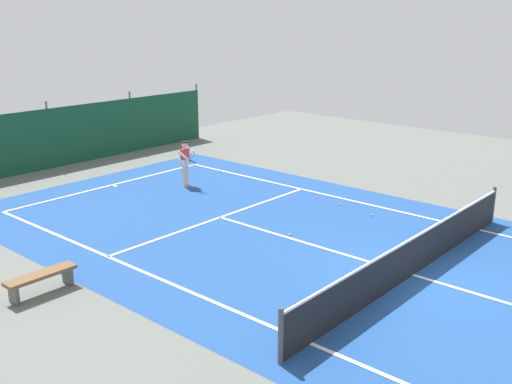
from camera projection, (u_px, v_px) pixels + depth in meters
The scene contains 10 objects.
ground_plane at pixel (412, 275), 14.25m from camera, with size 36.00×36.00×0.00m, color slate.
court_surface at pixel (412, 275), 14.25m from camera, with size 11.02×26.60×0.01m.
tennis_net at pixel (414, 255), 14.11m from camera, with size 10.12×0.10×1.10m.
back_fence at pixel (45, 150), 24.37m from camera, with size 16.30×0.98×2.70m.
tennis_player at pixel (185, 160), 21.38m from camera, with size 0.57×0.83×1.64m.
tennis_ball_near_player at pixel (290, 235), 16.78m from camera, with size 0.07×0.07×0.07m, color #CCDB33.
tennis_ball_midcourt at pixel (339, 204), 19.47m from camera, with size 0.07×0.07×0.07m, color #CCDB33.
tennis_ball_by_sideline at pixel (372, 215), 18.42m from camera, with size 0.07×0.07×0.07m, color #CCDB33.
parked_car at pixel (46, 131), 27.45m from camera, with size 2.11×4.25×1.68m.
courtside_bench at pixel (41, 278), 13.21m from camera, with size 1.60×0.40×0.49m.
Camera 1 is at (-12.32, -5.81, 5.95)m, focal length 42.05 mm.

